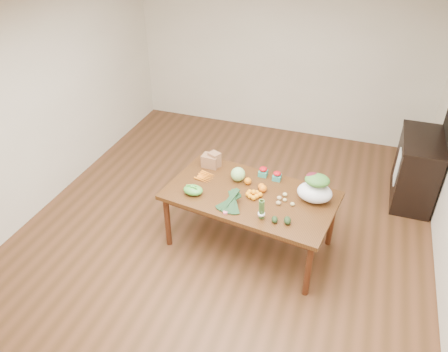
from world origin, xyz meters
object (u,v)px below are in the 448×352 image
(cabinet, at_px, (416,169))
(paper_bag, at_px, (210,160))
(mandarin_cluster, at_px, (254,193))
(asparagus_bundle, at_px, (262,209))
(kale_bunch, at_px, (229,202))
(cabbage, at_px, (238,174))
(dining_table, at_px, (250,220))
(salad_bag, at_px, (315,189))

(cabinet, xyz_separation_m, paper_bag, (-2.50, -1.25, 0.38))
(mandarin_cluster, bearing_deg, asparagus_bundle, -62.60)
(mandarin_cluster, relative_size, kale_bunch, 0.45)
(asparagus_bundle, bearing_deg, cabinet, 59.26)
(asparagus_bundle, bearing_deg, cabbage, 134.50)
(paper_bag, relative_size, mandarin_cluster, 1.49)
(cabinet, relative_size, mandarin_cluster, 5.67)
(dining_table, bearing_deg, kale_bunch, -105.95)
(cabbage, height_order, salad_bag, salad_bag)
(dining_table, distance_m, paper_bag, 0.89)
(paper_bag, relative_size, salad_bag, 0.69)
(cabbage, bearing_deg, asparagus_bundle, -53.52)
(cabbage, height_order, mandarin_cluster, cabbage)
(kale_bunch, xyz_separation_m, asparagus_bundle, (0.37, -0.06, 0.05))
(cabinet, distance_m, kale_bunch, 2.84)
(asparagus_bundle, bearing_deg, dining_table, 128.22)
(mandarin_cluster, bearing_deg, kale_bunch, -122.95)
(cabinet, bearing_deg, dining_table, -138.43)
(dining_table, xyz_separation_m, paper_bag, (-0.64, 0.41, 0.47))
(cabinet, height_order, salad_bag, salad_bag)
(kale_bunch, bearing_deg, salad_bag, 35.66)
(salad_bag, bearing_deg, mandarin_cluster, -167.15)
(dining_table, xyz_separation_m, cabinet, (1.86, 1.65, 0.10))
(dining_table, bearing_deg, salad_bag, 17.21)
(paper_bag, xyz_separation_m, salad_bag, (1.33, -0.29, 0.05))
(dining_table, height_order, mandarin_cluster, mandarin_cluster)
(asparagus_bundle, distance_m, salad_bag, 0.69)
(mandarin_cluster, height_order, kale_bunch, kale_bunch)
(paper_bag, bearing_deg, cabinet, 26.50)
(dining_table, xyz_separation_m, salad_bag, (0.69, 0.11, 0.52))
(dining_table, xyz_separation_m, cabbage, (-0.22, 0.22, 0.46))
(paper_bag, distance_m, asparagus_bundle, 1.17)
(dining_table, height_order, cabbage, cabbage)
(dining_table, height_order, salad_bag, salad_bag)
(paper_bag, relative_size, cabbage, 1.57)
(mandarin_cluster, relative_size, salad_bag, 0.46)
(cabinet, bearing_deg, kale_bunch, -135.41)
(cabbage, bearing_deg, kale_bunch, -82.12)
(dining_table, relative_size, cabinet, 1.86)
(paper_bag, bearing_deg, dining_table, -32.42)
(cabinet, bearing_deg, cabbage, -145.43)
(paper_bag, height_order, asparagus_bundle, asparagus_bundle)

